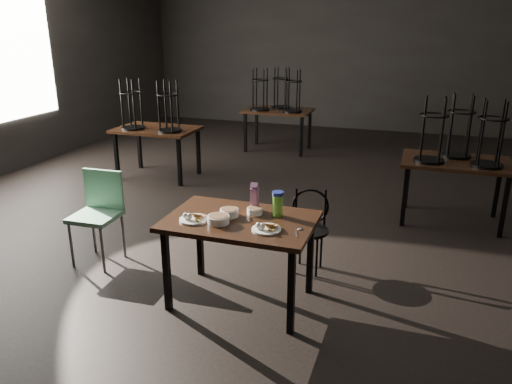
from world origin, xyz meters
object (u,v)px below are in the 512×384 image
(juice_carton, at_px, (254,198))
(school_chair, at_px, (99,208))
(water_bottle, at_px, (278,204))
(main_table, at_px, (240,228))
(bentwood_chair, at_px, (309,223))

(juice_carton, distance_m, school_chair, 1.66)
(water_bottle, distance_m, school_chair, 1.88)
(main_table, bearing_deg, school_chair, 169.27)
(juice_carton, bearing_deg, school_chair, 177.23)
(bentwood_chair, bearing_deg, juice_carton, -132.55)
(main_table, bearing_deg, juice_carton, 78.01)
(juice_carton, distance_m, bentwood_chair, 0.78)
(juice_carton, height_order, school_chair, juice_carton)
(main_table, relative_size, bentwood_chair, 1.55)
(main_table, xyz_separation_m, water_bottle, (0.27, 0.16, 0.19))
(main_table, distance_m, school_chair, 1.61)
(water_bottle, distance_m, bentwood_chair, 0.75)
(main_table, height_order, school_chair, school_chair)
(juice_carton, xyz_separation_m, water_bottle, (0.22, -0.06, -0.01))
(bentwood_chair, bearing_deg, water_bottle, -112.18)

